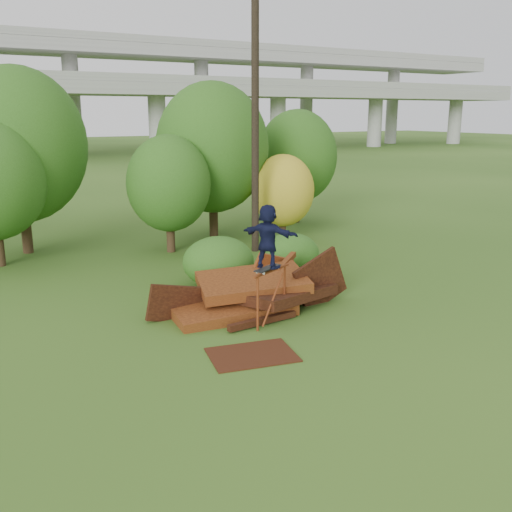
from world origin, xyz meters
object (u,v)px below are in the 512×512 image
skater (268,236)px  utility_pole (255,101)px  scrap_pile (253,294)px  flat_plate (252,355)px

skater → utility_pole: 8.73m
scrap_pile → utility_pole: bearing=59.8°
scrap_pile → skater: bearing=-103.8°
scrap_pile → flat_plate: bearing=-120.0°
skater → flat_plate: size_ratio=0.84×
utility_pole → flat_plate: bearing=-120.1°
flat_plate → utility_pole: bearing=59.9°
scrap_pile → flat_plate: (-1.56, -2.70, -0.41)m
utility_pole → skater: bearing=-117.5°
scrap_pile → skater: size_ratio=3.67×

